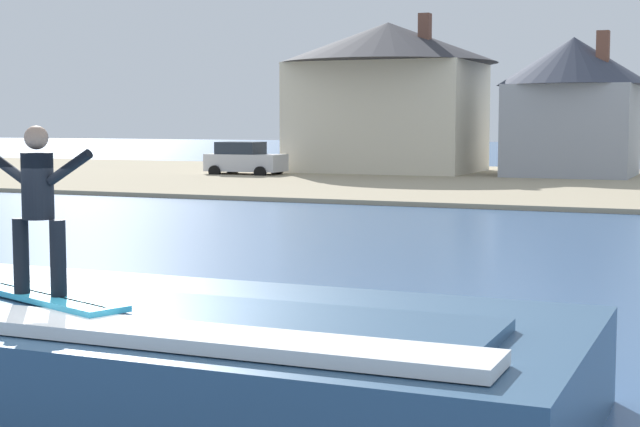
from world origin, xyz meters
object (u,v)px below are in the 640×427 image
object	(u,v)px
surfer	(38,201)
house_small_cottage	(573,101)
wave_crest	(110,350)
car_near_shore	(245,159)
surfboard	(49,297)
house_with_chimney	(388,87)

from	to	relation	value
surfer	house_small_cottage	world-z (taller)	house_small_cottage
wave_crest	car_near_shore	world-z (taller)	car_near_shore
surfboard	house_small_cottage	xyz separation A→B (m)	(-1.49, 43.65, 2.79)
car_near_shore	house_small_cottage	world-z (taller)	house_small_cottage
car_near_shore	surfer	bearing A→B (deg)	-65.56
surfer	house_small_cottage	xyz separation A→B (m)	(-1.41, 43.69, 1.80)
surfboard	car_near_shore	world-z (taller)	car_near_shore
car_near_shore	house_with_chimney	size ratio (longest dim) A/B	0.34
surfer	car_near_shore	bearing A→B (deg)	114.44
car_near_shore	house_with_chimney	bearing A→B (deg)	43.71
surfer	house_small_cottage	bearing A→B (deg)	91.85
house_with_chimney	surfer	bearing A→B (deg)	-75.39
surfboard	house_with_chimney	distance (m)	45.78
wave_crest	surfboard	bearing A→B (deg)	-119.42
wave_crest	surfboard	xyz separation A→B (m)	(-0.32, -0.57, 0.64)
wave_crest	surfer	world-z (taller)	surfer
surfboard	house_small_cottage	distance (m)	43.76
wave_crest	surfer	distance (m)	1.78
surfboard	car_near_shore	xyz separation A→B (m)	(-17.57, 38.43, -0.24)
house_small_cottage	surfboard	bearing A→B (deg)	-88.04
surfboard	surfer	size ratio (longest dim) A/B	1.30
surfer	car_near_shore	size ratio (longest dim) A/B	0.42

